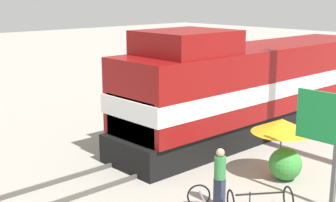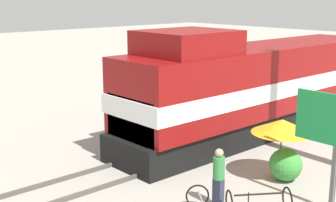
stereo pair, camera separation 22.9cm
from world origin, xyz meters
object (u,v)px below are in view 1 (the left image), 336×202
object	(u,v)px
person_bystander	(220,175)
bicycle	(260,200)
locomotive	(252,87)
vendor_umbrella	(282,126)

from	to	relation	value
person_bystander	bicycle	xyz separation A→B (m)	(1.10, 0.46, -0.57)
locomotive	person_bystander	xyz separation A→B (m)	(3.95, -6.66, -1.11)
vendor_umbrella	bicycle	bearing A→B (deg)	-66.65
locomotive	vendor_umbrella	world-z (taller)	locomotive
locomotive	person_bystander	distance (m)	7.82
locomotive	person_bystander	bearing A→B (deg)	-59.32
vendor_umbrella	person_bystander	size ratio (longest dim) A/B	1.17
person_bystander	bicycle	size ratio (longest dim) A/B	0.95
locomotive	bicycle	xyz separation A→B (m)	(5.05, -6.20, -1.68)
person_bystander	bicycle	distance (m)	1.32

